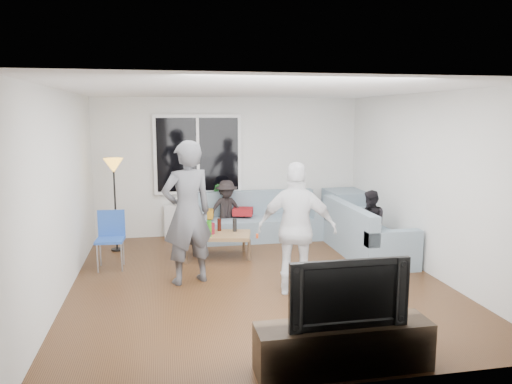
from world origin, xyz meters
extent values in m
cube|color=#56351C|center=(0.00, 0.00, -0.02)|extent=(5.00, 5.50, 0.04)
cube|color=white|center=(0.00, 0.00, 2.62)|extent=(5.00, 5.50, 0.04)
cube|color=silver|center=(0.00, 2.77, 1.30)|extent=(5.00, 0.04, 2.60)
cube|color=silver|center=(0.00, -2.77, 1.30)|extent=(5.00, 0.04, 2.60)
cube|color=silver|center=(-2.52, 0.00, 1.30)|extent=(0.04, 5.50, 2.60)
cube|color=silver|center=(2.52, 0.00, 1.30)|extent=(0.04, 5.50, 2.60)
cube|color=white|center=(-0.60, 2.69, 1.55)|extent=(1.62, 0.06, 1.47)
cube|color=black|center=(-0.60, 2.65, 1.55)|extent=(1.50, 0.02, 1.35)
cube|color=white|center=(-0.60, 2.64, 1.55)|extent=(0.05, 0.03, 1.35)
cube|color=silver|center=(-0.60, 2.65, 0.31)|extent=(1.30, 0.12, 0.62)
imported|color=#2A6A2B|center=(-0.29, 2.62, 0.81)|extent=(0.23, 0.19, 0.39)
imported|color=silver|center=(-1.03, 2.62, 0.70)|extent=(0.18, 0.18, 0.15)
cube|color=gray|center=(2.25, 2.27, 0.42)|extent=(0.85, 0.85, 0.85)
cube|color=orange|center=(-0.56, 2.25, 0.51)|extent=(0.43, 0.38, 0.14)
cube|color=maroon|center=(0.19, 2.33, 0.51)|extent=(0.43, 0.38, 0.13)
cube|color=olive|center=(-0.45, 1.19, 0.20)|extent=(1.20, 0.81, 0.40)
cylinder|color=maroon|center=(-0.54, 1.19, 0.49)|extent=(0.17, 0.17, 0.17)
imported|color=#4B4C50|center=(-0.94, 0.10, 0.98)|extent=(0.83, 0.68, 1.95)
imported|color=silver|center=(0.40, -0.59, 0.85)|extent=(1.08, 0.73, 1.71)
imported|color=black|center=(2.02, 0.79, 0.54)|extent=(0.42, 0.54, 1.08)
imported|color=black|center=(-0.12, 2.30, 0.55)|extent=(0.77, 0.52, 1.10)
cube|color=#2F2317|center=(0.30, -2.50, 0.22)|extent=(1.60, 0.40, 0.44)
imported|color=black|center=(0.30, -2.50, 0.75)|extent=(1.08, 0.14, 0.62)
cylinder|color=black|center=(-0.37, 1.36, 0.50)|extent=(0.07, 0.07, 0.20)
cylinder|color=#2A921A|center=(-0.56, 1.02, 0.52)|extent=(0.08, 0.08, 0.25)
cylinder|color=orange|center=(-0.79, 1.26, 0.51)|extent=(0.07, 0.07, 0.23)
cylinder|color=black|center=(-0.12, 1.27, 0.51)|extent=(0.07, 0.07, 0.21)
camera|label=1|loc=(-1.25, -6.38, 2.29)|focal=34.09mm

